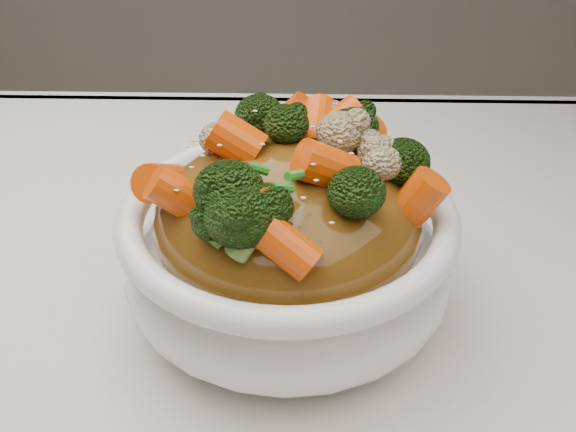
# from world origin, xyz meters

# --- Properties ---
(tablecloth) EXTENTS (1.20, 0.80, 0.04)m
(tablecloth) POSITION_xyz_m (0.00, 0.00, 0.73)
(tablecloth) COLOR silver
(tablecloth) RESTS_ON dining_table
(bowl) EXTENTS (0.25, 0.25, 0.08)m
(bowl) POSITION_xyz_m (0.05, 0.05, 0.79)
(bowl) COLOR white
(bowl) RESTS_ON tablecloth
(sauce_base) EXTENTS (0.20, 0.20, 0.09)m
(sauce_base) POSITION_xyz_m (0.05, 0.05, 0.82)
(sauce_base) COLOR brown
(sauce_base) RESTS_ON bowl
(carrots) EXTENTS (0.20, 0.20, 0.05)m
(carrots) POSITION_xyz_m (0.05, 0.05, 0.88)
(carrots) COLOR #EE4F07
(carrots) RESTS_ON sauce_base
(broccoli) EXTENTS (0.20, 0.20, 0.04)m
(broccoli) POSITION_xyz_m (0.05, 0.05, 0.88)
(broccoli) COLOR black
(broccoli) RESTS_ON sauce_base
(cauliflower) EXTENTS (0.20, 0.20, 0.04)m
(cauliflower) POSITION_xyz_m (0.05, 0.05, 0.88)
(cauliflower) COLOR #CDBC8C
(cauliflower) RESTS_ON sauce_base
(scallions) EXTENTS (0.15, 0.15, 0.02)m
(scallions) POSITION_xyz_m (0.05, 0.05, 0.88)
(scallions) COLOR #29891F
(scallions) RESTS_ON sauce_base
(sesame_seeds) EXTENTS (0.18, 0.18, 0.01)m
(sesame_seeds) POSITION_xyz_m (0.05, 0.05, 0.88)
(sesame_seeds) COLOR beige
(sesame_seeds) RESTS_ON sauce_base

